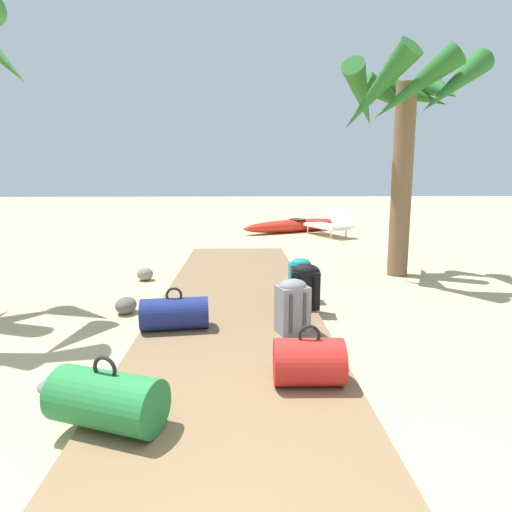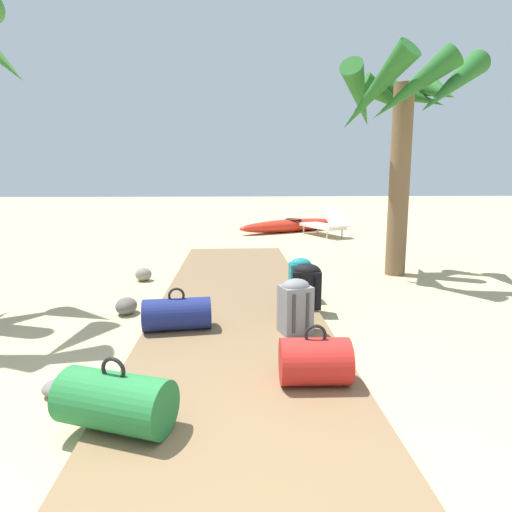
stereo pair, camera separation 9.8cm
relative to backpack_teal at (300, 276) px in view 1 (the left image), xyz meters
The scene contains 14 objects.
ground_plane 1.25m from the backpack_teal, 133.56° to the right, with size 60.00×60.00×0.00m, color tan.
boardwalk 0.89m from the backpack_teal, behind, with size 1.87×7.46×0.08m, color brown.
backpack_teal is the anchor object (origin of this frame).
duffel_bag_red 2.37m from the backpack_teal, 96.43° to the right, with size 0.52×0.36×0.46m.
backpack_black 0.53m from the backpack_teal, 91.17° to the right, with size 0.35×0.29×0.52m.
duffel_bag_green 3.25m from the backpack_teal, 119.03° to the right, with size 0.76×0.56×0.46m.
duffel_bag_navy 1.85m from the backpack_teal, 140.34° to the right, with size 0.70×0.39×0.43m.
backpack_grey 1.35m from the backpack_teal, 101.06° to the right, with size 0.35×0.31×0.54m.
palm_tree_near_right 3.15m from the backpack_teal, 37.78° to the left, with size 2.25×2.22×3.41m.
lounge_chair 6.14m from the backpack_teal, 74.62° to the left, with size 1.17×1.66×0.78m.
kayak 6.97m from the backpack_teal, 82.73° to the left, with size 3.44×2.15×0.38m.
rock_left_near 3.13m from the backpack_teal, 133.41° to the right, with size 0.23×0.26×0.12m, color slate.
rock_left_mid 2.56m from the backpack_teal, 152.57° to the left, with size 0.26×0.24×0.20m, color gray.
rock_left_far 2.18m from the backpack_teal, 168.79° to the right, with size 0.32×0.24×0.19m, color #5B5651.
Camera 1 is at (0.08, -1.33, 1.59)m, focal length 29.21 mm.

